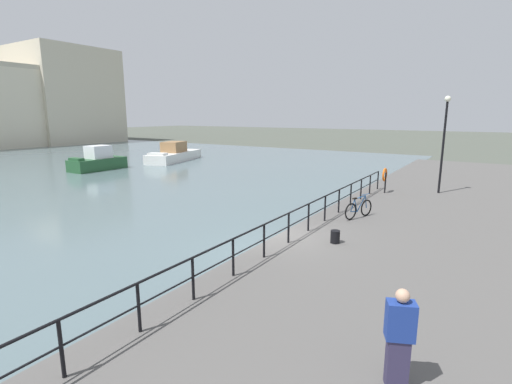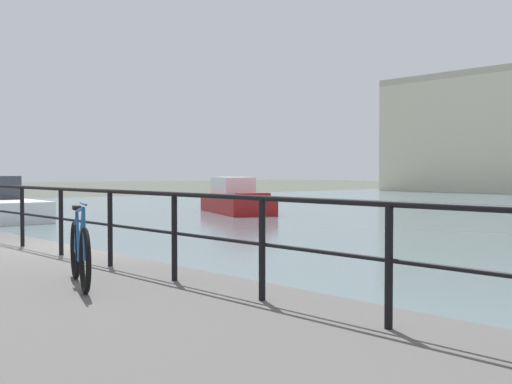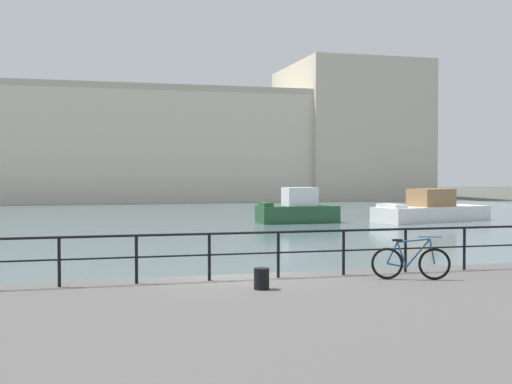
# 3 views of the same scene
# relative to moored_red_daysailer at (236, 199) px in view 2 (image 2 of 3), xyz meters

# --- Properties ---
(ground_plane) EXTENTS (240.00, 240.00, 0.00)m
(ground_plane) POSITION_rel_moored_red_daysailer_xyz_m (15.58, -16.21, -0.70)
(ground_plane) COLOR #4C5147
(moored_red_daysailer) EXTENTS (6.75, 4.46, 1.85)m
(moored_red_daysailer) POSITION_rel_moored_red_daysailer_xyz_m (0.00, 0.00, 0.00)
(moored_red_daysailer) COLOR maroon
(moored_red_daysailer) RESTS_ON water_basin
(quay_railing) EXTENTS (20.98, 0.07, 1.08)m
(quay_railing) POSITION_rel_moored_red_daysailer_xyz_m (15.73, -16.96, 0.84)
(quay_railing) COLOR black
(quay_railing) RESTS_ON quay_promenade
(parked_bicycle) EXTENTS (1.69, 0.66, 0.98)m
(parked_bicycle) POSITION_rel_moored_red_daysailer_xyz_m (19.34, -17.99, 0.50)
(parked_bicycle) COLOR black
(parked_bicycle) RESTS_ON quay_promenade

